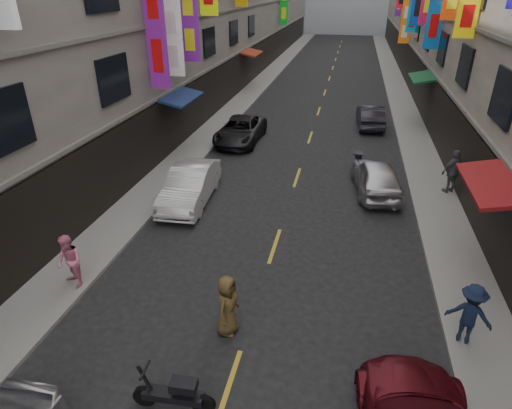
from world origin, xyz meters
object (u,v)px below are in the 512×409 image
at_px(car_right_mid, 376,177).
at_px(pedestrian_crossing, 227,305).
at_px(car_left_far, 241,130).
at_px(pedestrian_rfar, 453,171).
at_px(scooter_far_right, 358,162).
at_px(car_right_far, 370,116).
at_px(scooter_crossing, 175,394).
at_px(car_left_mid, 190,185).
at_px(pedestrian_lfar, 69,262).
at_px(pedestrian_rnear, 470,314).

height_order(car_right_mid, pedestrian_crossing, pedestrian_crossing).
bearing_deg(car_left_far, pedestrian_rfar, -23.72).
distance_m(scooter_far_right, pedestrian_crossing, 12.13).
bearing_deg(pedestrian_crossing, car_right_far, -1.18).
xyz_separation_m(scooter_crossing, car_right_far, (4.37, 21.70, 0.24)).
xyz_separation_m(scooter_far_right, car_left_mid, (-6.74, -4.80, 0.30)).
bearing_deg(pedestrian_crossing, pedestrian_lfar, 91.86).
relative_size(car_right_far, pedestrian_crossing, 2.42).
height_order(pedestrian_rnear, pedestrian_crossing, pedestrian_rnear).
distance_m(pedestrian_rfar, pedestrian_crossing, 12.16).
height_order(car_left_mid, car_right_mid, car_left_mid).
height_order(car_left_far, pedestrian_lfar, pedestrian_lfar).
bearing_deg(car_right_mid, car_left_far, -43.61).
bearing_deg(scooter_far_right, pedestrian_lfar, 56.69).
distance_m(car_left_far, pedestrian_rfar, 11.50).
distance_m(car_left_mid, pedestrian_rfar, 11.02).
bearing_deg(car_left_far, scooter_far_right, -23.62).
xyz_separation_m(car_right_mid, car_right_far, (-0.05, 9.79, -0.04)).
distance_m(car_left_mid, pedestrian_rnear, 11.18).
xyz_separation_m(car_left_mid, car_right_far, (7.43, 12.36, -0.06)).
height_order(car_right_mid, pedestrian_lfar, pedestrian_lfar).
distance_m(scooter_crossing, pedestrian_rfar, 14.48).
bearing_deg(pedestrian_crossing, car_left_far, 23.14).
height_order(scooter_far_right, pedestrian_lfar, pedestrian_lfar).
relative_size(scooter_crossing, car_left_mid, 0.40).
bearing_deg(car_right_far, pedestrian_rnear, 92.21).
relative_size(car_right_far, pedestrian_rnear, 2.50).
relative_size(scooter_crossing, car_right_far, 0.43).
xyz_separation_m(pedestrian_rnear, pedestrian_rfar, (1.20, 9.04, 0.12)).
bearing_deg(car_right_mid, scooter_crossing, 61.71).
bearing_deg(pedestrian_lfar, car_right_mid, 76.00).
distance_m(car_right_mid, pedestrian_rnear, 8.83).
distance_m(scooter_crossing, car_right_mid, 12.71).
relative_size(scooter_crossing, pedestrian_rnear, 1.09).
bearing_deg(car_right_far, pedestrian_lfar, 60.60).
xyz_separation_m(pedestrian_lfar, pedestrian_crossing, (4.93, -0.73, -0.10)).
xyz_separation_m(car_left_far, pedestrian_crossing, (3.36, -14.71, 0.19)).
bearing_deg(scooter_crossing, car_left_mid, 15.11).
distance_m(car_right_mid, pedestrian_rfar, 3.17).
height_order(scooter_far_right, car_left_far, car_left_far).
xyz_separation_m(car_right_far, pedestrian_lfar, (-8.83, -18.52, 0.27)).
relative_size(car_left_mid, pedestrian_rfar, 2.40).
relative_size(scooter_crossing, car_right_mid, 0.42).
bearing_deg(car_left_far, car_right_far, 33.10).
xyz_separation_m(pedestrian_rnear, pedestrian_crossing, (-5.87, -0.85, -0.09)).
bearing_deg(scooter_crossing, car_right_mid, -23.36).
xyz_separation_m(car_right_mid, pedestrian_lfar, (-8.88, -8.73, 0.23)).
bearing_deg(scooter_crossing, car_left_far, 6.55).
bearing_deg(pedestrian_rnear, car_left_mid, -13.75).
bearing_deg(car_left_far, car_left_mid, -90.18).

